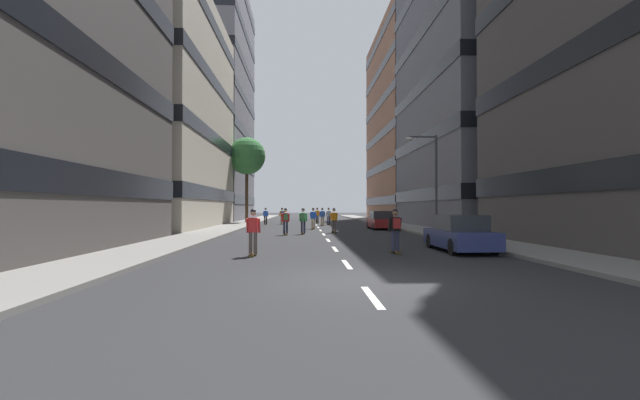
{
  "coord_description": "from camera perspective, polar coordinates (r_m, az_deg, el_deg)",
  "views": [
    {
      "loc": [
        -1.42,
        -10.75,
        1.84
      ],
      "look_at": [
        0.0,
        23.99,
        2.41
      ],
      "focal_mm": 24.08,
      "sensor_mm": 36.0,
      "label": 1
    }
  ],
  "objects": [
    {
      "name": "ground_plane",
      "position": [
        42.66,
        -0.43,
        -3.41
      ],
      "size": [
        191.07,
        191.07,
        0.0
      ],
      "primitive_type": "plane",
      "color": "#28282B"
    },
    {
      "name": "sidewalk_left",
      "position": [
        47.04,
        -10.15,
        -3.08
      ],
      "size": [
        2.96,
        87.57,
        0.14
      ],
      "primitive_type": "cube",
      "color": "gray",
      "rests_on": "ground_plane"
    },
    {
      "name": "sidewalk_right",
      "position": [
        47.51,
        8.86,
        -3.06
      ],
      "size": [
        2.96,
        87.57,
        0.14
      ],
      "primitive_type": "cube",
      "color": "gray",
      "rests_on": "ground_plane"
    },
    {
      "name": "lane_markings",
      "position": [
        43.81,
        -0.48,
        -3.34
      ],
      "size": [
        0.16,
        72.2,
        0.01
      ],
      "color": "silver",
      "rests_on": "ground_plane"
    },
    {
      "name": "building_left_mid",
      "position": [
        42.55,
        -24.63,
        10.34
      ],
      "size": [
        16.15,
        20.87,
        20.02
      ],
      "color": "#BCB29E",
      "rests_on": "ground_plane"
    },
    {
      "name": "building_left_far",
      "position": [
        63.51,
        -17.15,
        12.19
      ],
      "size": [
        16.15,
        20.45,
        32.27
      ],
      "color": "slate",
      "rests_on": "ground_plane"
    },
    {
      "name": "building_right_mid",
      "position": [
        44.79,
        23.42,
        15.86
      ],
      "size": [
        16.15,
        20.45,
        29.27
      ],
      "color": "slate",
      "rests_on": "ground_plane"
    },
    {
      "name": "building_right_far",
      "position": [
        63.74,
        15.0,
        9.72
      ],
      "size": [
        16.15,
        22.8,
        27.0
      ],
      "color": "#9E6B51",
      "rests_on": "ground_plane"
    },
    {
      "name": "parked_car_near",
      "position": [
        36.15,
        8.09,
        -2.74
      ],
      "size": [
        1.82,
        4.4,
        1.52
      ],
      "color": "maroon",
      "rests_on": "ground_plane"
    },
    {
      "name": "parked_car_mid",
      "position": [
        18.77,
        18.11,
        -4.38
      ],
      "size": [
        1.82,
        4.4,
        1.52
      ],
      "color": "navy",
      "rests_on": "ground_plane"
    },
    {
      "name": "street_tree_near",
      "position": [
        50.04,
        -9.7,
        5.74
      ],
      "size": [
        4.25,
        4.25,
        9.68
      ],
      "color": "#4C3823",
      "rests_on": "sidewalk_left"
    },
    {
      "name": "streetlamp_right",
      "position": [
        29.61,
        14.5,
        3.54
      ],
      "size": [
        2.13,
        0.3,
        6.5
      ],
      "color": "#3F3F44",
      "rests_on": "sidewalk_right"
    },
    {
      "name": "skater_0",
      "position": [
        16.36,
        -8.89,
        -3.93
      ],
      "size": [
        0.55,
        0.91,
        1.78
      ],
      "color": "brown",
      "rests_on": "ground_plane"
    },
    {
      "name": "skater_1",
      "position": [
        30.67,
        1.88,
        -2.54
      ],
      "size": [
        0.56,
        0.92,
        1.78
      ],
      "color": "brown",
      "rests_on": "ground_plane"
    },
    {
      "name": "skater_2",
      "position": [
        48.12,
        -0.38,
        -1.96
      ],
      "size": [
        0.57,
        0.92,
        1.78
      ],
      "color": "brown",
      "rests_on": "ground_plane"
    },
    {
      "name": "skater_3",
      "position": [
        29.05,
        -2.27,
        -2.57
      ],
      "size": [
        0.55,
        0.92,
        1.78
      ],
      "color": "brown",
      "rests_on": "ground_plane"
    },
    {
      "name": "skater_4",
      "position": [
        42.22,
        0.32,
        -2.06
      ],
      "size": [
        0.56,
        0.92,
        1.78
      ],
      "color": "brown",
      "rests_on": "ground_plane"
    },
    {
      "name": "skater_5",
      "position": [
        45.57,
        -5.07,
        -1.97
      ],
      "size": [
        0.56,
        0.92,
        1.78
      ],
      "color": "brown",
      "rests_on": "ground_plane"
    },
    {
      "name": "skater_6",
      "position": [
        35.61,
        -0.91,
        -2.32
      ],
      "size": [
        0.57,
        0.92,
        1.78
      ],
      "color": "brown",
      "rests_on": "ground_plane"
    },
    {
      "name": "skater_7",
      "position": [
        44.52,
        1.15,
        -2.04
      ],
      "size": [
        0.57,
        0.92,
        1.78
      ],
      "color": "brown",
      "rests_on": "ground_plane"
    },
    {
      "name": "skater_8",
      "position": [
        44.7,
        -7.24,
        -2.03
      ],
      "size": [
        0.55,
        0.91,
        1.78
      ],
      "color": "brown",
      "rests_on": "ground_plane"
    },
    {
      "name": "skater_9",
      "position": [
        28.25,
        -4.6,
        -2.61
      ],
      "size": [
        0.56,
        0.92,
        1.78
      ],
      "color": "brown",
      "rests_on": "ground_plane"
    },
    {
      "name": "skater_10",
      "position": [
        17.28,
        9.99,
        -3.67
      ],
      "size": [
        0.55,
        0.92,
        1.78
      ],
      "color": "brown",
      "rests_on": "ground_plane"
    }
  ]
}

